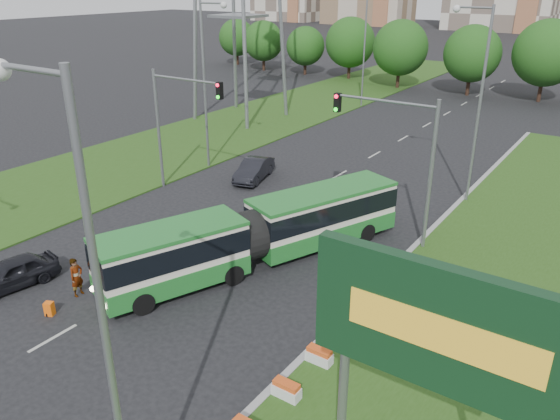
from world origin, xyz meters
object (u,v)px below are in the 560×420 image
Objects in this scene: car_left_near at (12,273)px; pedestrian at (77,277)px; traffic_mast_median at (403,147)px; articulated_bus at (256,231)px; car_left_far at (254,170)px; shopping_trolley at (49,309)px; billboard at (442,344)px; traffic_mast_left at (175,113)px.

pedestrian reaches higher than car_left_near.
articulated_bus is at bearing -129.00° from traffic_mast_median.
car_left_near is 18.22m from car_left_far.
car_left_far is 18.97m from shopping_trolley.
billboard is 1.77× the size of car_left_far.
pedestrian is at bearing 76.73° from shopping_trolley.
articulated_bus is at bearing -67.82° from car_left_far.
car_left_near is (-12.80, -14.56, -4.64)m from traffic_mast_median.
car_left_far is 7.32× the size of shopping_trolley.
pedestrian is at bearing -125.95° from traffic_mast_median.
traffic_mast_left is 16.03m from shopping_trolley.
traffic_mast_left is at bearing 146.45° from billboard.
traffic_mast_median reaches higher than pedestrian.
pedestrian is at bearing 171.08° from billboard.
pedestrian is at bearing -65.93° from traffic_mast_left.
pedestrian is (2.72, -16.97, 0.18)m from car_left_far.
traffic_mast_median is 0.49× the size of articulated_bus.
shopping_trolley is at bearing -175.20° from pedestrian.
traffic_mast_median is 8.65m from articulated_bus.
billboard and traffic_mast_left have the same top height.
traffic_mast_median is at bearing -42.21° from pedestrian.
traffic_mast_left reaches higher than car_left_far.
traffic_mast_median reaches higher than shopping_trolley.
pedestrian is (-9.66, -13.31, -4.43)m from traffic_mast_median.
billboard is 17.68m from traffic_mast_median.
pedestrian is (5.50, -12.31, -4.43)m from traffic_mast_left.
car_left_near is at bearing 147.53° from shopping_trolley.
billboard is 21.04m from car_left_near.
traffic_mast_left is 14.20m from pedestrian.
traffic_mast_median is at bearing 72.97° from articulated_bus.
articulated_bus is 8.81× the size of pedestrian.
billboard and traffic_mast_median have the same top height.
car_left_near is (-7.88, -8.49, -0.93)m from articulated_bus.
traffic_mast_median is 13.70m from car_left_far.
articulated_bus is at bearing -26.32° from traffic_mast_left.
articulated_bus is (-4.91, -6.07, -3.71)m from traffic_mast_median.
billboard is at bearing -16.76° from articulated_bus.
car_left_near is 6.73× the size of shopping_trolley.
car_left_near reaches higher than shopping_trolley.
traffic_mast_left is (-22.63, 15.00, -0.81)m from billboard.
articulated_bus is at bearing 57.44° from car_left_near.
pedestrian is (-4.74, -7.25, -0.72)m from articulated_bus.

